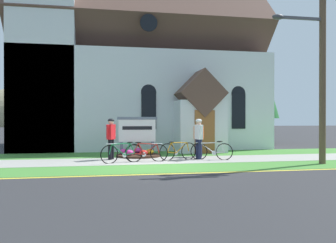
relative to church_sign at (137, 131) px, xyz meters
name	(u,v)px	position (x,y,z in m)	size (l,w,h in m)	color
ground	(139,155)	(0.12, 0.29, -1.14)	(140.00, 140.00, 0.00)	#2B2B2D
sidewalk_slab	(163,160)	(0.81, -2.08, -1.13)	(32.00, 2.54, 0.01)	#99968E
grass_verge	(175,168)	(0.81, -4.46, -1.14)	(32.00, 2.22, 0.01)	#427F33
church_lawn	(153,154)	(0.81, 0.63, -1.14)	(24.00, 2.87, 0.01)	#427F33
curb_paint_stripe	(184,173)	(0.81, -5.72, -1.14)	(28.00, 0.16, 0.01)	yellow
church_building	(131,65)	(0.25, 6.05, 3.85)	(14.45, 10.47, 13.93)	silver
church_sign	(137,131)	(0.00, 0.00, 0.00)	(1.80, 0.14, 1.76)	slate
flower_bed	(138,154)	(-0.02, -0.47, -1.04)	(1.94, 1.94, 0.34)	#382319
bicycle_yellow	(146,152)	(0.09, -2.40, -0.78)	(1.69, 0.14, 0.80)	black
bicycle_orange	(212,151)	(2.82, -2.24, -0.78)	(1.64, 0.61, 0.79)	black
bicycle_silver	(178,151)	(1.45, -2.03, -0.77)	(1.65, 0.55, 0.78)	black
bicycle_green	(122,153)	(-0.85, -2.60, -0.77)	(1.65, 0.67, 0.81)	black
cyclist_in_red_jersey	(199,136)	(2.35, -1.94, -0.16)	(0.30, 0.77, 1.67)	#191E38
cyclist_in_white_jersey	(199,136)	(2.62, -0.98, -0.23)	(0.39, 0.68, 1.57)	#191E38
cyclist_in_yellow_jersey	(111,136)	(-1.23, -1.44, -0.15)	(0.40, 0.65, 1.69)	black
utility_pole	(320,48)	(6.33, -4.32, 3.17)	(3.12, 0.28, 7.76)	brown
roadside_conifer	(256,77)	(9.17, 7.49, 3.47)	(3.21, 3.21, 7.51)	#3D2D1E
distant_hill	(91,126)	(-3.29, 81.79, -1.14)	(71.90, 37.45, 22.89)	#847A5B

